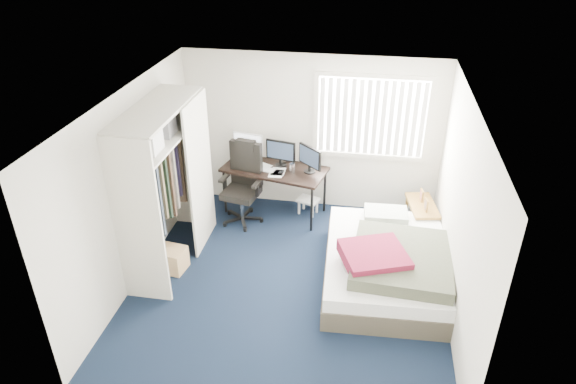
{
  "coord_description": "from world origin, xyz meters",
  "views": [
    {
      "loc": [
        0.89,
        -5.28,
        4.36
      ],
      "look_at": [
        -0.08,
        0.4,
        1.13
      ],
      "focal_mm": 32.0,
      "sensor_mm": 36.0,
      "label": 1
    }
  ],
  "objects_px": {
    "bed": "(388,264)",
    "nightstand": "(422,208)",
    "office_chair": "(243,191)",
    "desk": "(275,166)"
  },
  "relations": [
    {
      "from": "desk",
      "to": "office_chair",
      "type": "bearing_deg",
      "value": -145.02
    },
    {
      "from": "desk",
      "to": "office_chair",
      "type": "distance_m",
      "value": 0.63
    },
    {
      "from": "office_chair",
      "to": "nightstand",
      "type": "height_order",
      "value": "office_chair"
    },
    {
      "from": "nightstand",
      "to": "bed",
      "type": "height_order",
      "value": "bed"
    },
    {
      "from": "nightstand",
      "to": "bed",
      "type": "bearing_deg",
      "value": -111.3
    },
    {
      "from": "nightstand",
      "to": "bed",
      "type": "relative_size",
      "value": 0.36
    },
    {
      "from": "bed",
      "to": "desk",
      "type": "bearing_deg",
      "value": 139.32
    },
    {
      "from": "bed",
      "to": "office_chair",
      "type": "bearing_deg",
      "value": 151.33
    },
    {
      "from": "bed",
      "to": "nightstand",
      "type": "bearing_deg",
      "value": 68.7
    },
    {
      "from": "desk",
      "to": "office_chair",
      "type": "height_order",
      "value": "office_chair"
    }
  ]
}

